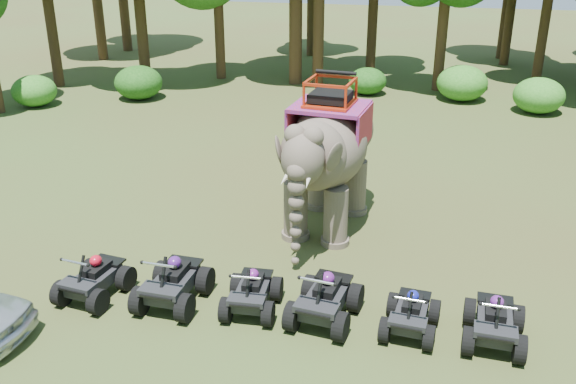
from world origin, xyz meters
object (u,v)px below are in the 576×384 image
(atv_1, at_px, (172,277))
(atv_3, at_px, (325,293))
(elephant, at_px, (328,154))
(atv_0, at_px, (93,273))
(atv_5, at_px, (495,316))
(atv_2, at_px, (252,287))
(atv_4, at_px, (411,309))

(atv_1, bearing_deg, atv_3, 4.23)
(atv_1, bearing_deg, elephant, 63.26)
(atv_0, xyz_separation_m, atv_5, (8.97, 0.14, 0.00))
(atv_0, xyz_separation_m, atv_2, (3.74, 0.24, -0.03))
(atv_2, distance_m, atv_3, 1.67)
(atv_0, bearing_deg, atv_4, 10.08)
(elephant, relative_size, atv_3, 2.82)
(atv_4, relative_size, atv_5, 0.91)
(atv_3, bearing_deg, atv_4, 6.55)
(atv_1, distance_m, atv_5, 7.08)
(atv_1, xyz_separation_m, atv_4, (5.37, -0.00, -0.11))
(atv_4, height_order, atv_5, atv_5)
(atv_5, bearing_deg, atv_0, -175.18)
(atv_0, height_order, atv_5, atv_5)
(atv_2, bearing_deg, atv_0, -178.96)
(atv_3, relative_size, atv_4, 1.19)
(atv_3, distance_m, atv_5, 3.57)
(atv_2, relative_size, atv_4, 1.04)
(atv_1, relative_size, atv_3, 1.01)
(elephant, height_order, atv_4, elephant)
(atv_4, bearing_deg, atv_3, -175.85)
(atv_4, bearing_deg, atv_0, -172.70)
(atv_0, bearing_deg, atv_3, 11.16)
(atv_2, xyz_separation_m, atv_5, (5.23, -0.10, 0.03))
(atv_2, height_order, atv_5, atv_5)
(elephant, height_order, atv_5, elephant)
(elephant, distance_m, atv_5, 6.65)
(atv_1, bearing_deg, atv_4, 3.18)
(elephant, xyz_separation_m, atv_5, (4.29, -4.84, -1.54))
(atv_0, relative_size, atv_2, 1.05)
(atv_1, distance_m, atv_2, 1.85)
(atv_2, relative_size, atv_5, 0.95)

